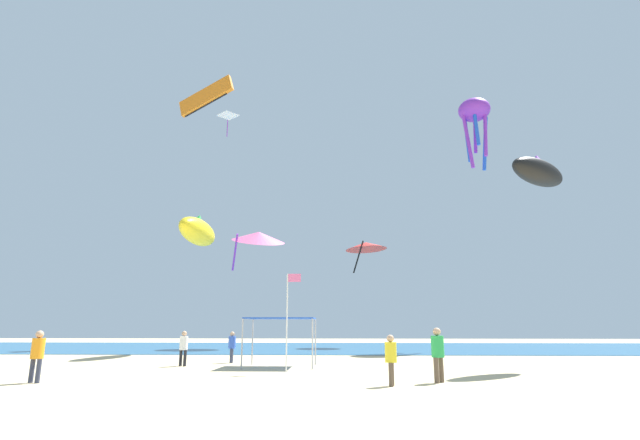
{
  "coord_description": "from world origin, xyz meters",
  "views": [
    {
      "loc": [
        0.13,
        -17.26,
        1.88
      ],
      "look_at": [
        -1.22,
        15.82,
        9.37
      ],
      "focal_mm": 26.32,
      "sensor_mm": 36.0,
      "label": 1
    }
  ],
  "objects_px": {
    "person_central": "(38,352)",
    "kite_delta_pink": "(258,237)",
    "canopy_tent": "(281,320)",
    "person_near_tent": "(184,345)",
    "kite_inflatable_yellow": "(198,232)",
    "kite_delta_red": "(366,246)",
    "kite_parafoil_orange": "(206,97)",
    "person_rightmost": "(391,356)",
    "banner_flag": "(288,313)",
    "person_far_shore": "(232,344)",
    "person_leftmost": "(438,350)",
    "kite_inflatable_black": "(538,172)",
    "kite_octopus_purple": "(474,114)",
    "kite_diamond_white": "(228,117)"
  },
  "relations": [
    {
      "from": "kite_diamond_white",
      "to": "kite_inflatable_yellow",
      "type": "xyz_separation_m",
      "value": [
        1.48,
        -12.76,
        -14.93
      ]
    },
    {
      "from": "kite_inflatable_yellow",
      "to": "kite_delta_red",
      "type": "bearing_deg",
      "value": -47.23
    },
    {
      "from": "person_central",
      "to": "kite_inflatable_black",
      "type": "xyz_separation_m",
      "value": [
        20.4,
        6.7,
        8.43
      ]
    },
    {
      "from": "canopy_tent",
      "to": "person_leftmost",
      "type": "xyz_separation_m",
      "value": [
        6.16,
        -6.06,
        -1.07
      ]
    },
    {
      "from": "person_leftmost",
      "to": "person_far_shore",
      "type": "distance_m",
      "value": 12.27
    },
    {
      "from": "person_rightmost",
      "to": "kite_inflatable_black",
      "type": "bearing_deg",
      "value": -37.57
    },
    {
      "from": "person_near_tent",
      "to": "banner_flag",
      "type": "xyz_separation_m",
      "value": [
        5.36,
        -2.83,
        1.47
      ]
    },
    {
      "from": "person_leftmost",
      "to": "kite_inflatable_black",
      "type": "distance_m",
      "value": 12.34
    },
    {
      "from": "kite_inflatable_black",
      "to": "kite_delta_red",
      "type": "distance_m",
      "value": 22.16
    },
    {
      "from": "kite_delta_red",
      "to": "kite_inflatable_yellow",
      "type": "distance_m",
      "value": 16.95
    },
    {
      "from": "person_near_tent",
      "to": "kite_diamond_white",
      "type": "relative_size",
      "value": 0.66
    },
    {
      "from": "kite_parafoil_orange",
      "to": "kite_inflatable_yellow",
      "type": "relative_size",
      "value": 0.9
    },
    {
      "from": "person_leftmost",
      "to": "kite_octopus_purple",
      "type": "distance_m",
      "value": 32.27
    },
    {
      "from": "canopy_tent",
      "to": "banner_flag",
      "type": "height_order",
      "value": "banner_flag"
    },
    {
      "from": "person_near_tent",
      "to": "kite_inflatable_yellow",
      "type": "height_order",
      "value": "kite_inflatable_yellow"
    },
    {
      "from": "canopy_tent",
      "to": "person_far_shore",
      "type": "height_order",
      "value": "canopy_tent"
    },
    {
      "from": "person_far_shore",
      "to": "kite_delta_pink",
      "type": "bearing_deg",
      "value": -178.81
    },
    {
      "from": "canopy_tent",
      "to": "kite_diamond_white",
      "type": "height_order",
      "value": "kite_diamond_white"
    },
    {
      "from": "person_near_tent",
      "to": "kite_octopus_purple",
      "type": "relative_size",
      "value": 0.24
    },
    {
      "from": "kite_parafoil_orange",
      "to": "person_rightmost",
      "type": "bearing_deg",
      "value": 137.99
    },
    {
      "from": "canopy_tent",
      "to": "person_leftmost",
      "type": "relative_size",
      "value": 1.78
    },
    {
      "from": "person_rightmost",
      "to": "banner_flag",
      "type": "bearing_deg",
      "value": 53.5
    },
    {
      "from": "person_central",
      "to": "canopy_tent",
      "type": "bearing_deg",
      "value": -120.06
    },
    {
      "from": "person_central",
      "to": "kite_delta_pink",
      "type": "distance_m",
      "value": 26.91
    },
    {
      "from": "person_central",
      "to": "person_far_shore",
      "type": "distance_m",
      "value": 10.1
    },
    {
      "from": "person_rightmost",
      "to": "kite_delta_red",
      "type": "relative_size",
      "value": 0.3
    },
    {
      "from": "person_near_tent",
      "to": "person_central",
      "type": "relative_size",
      "value": 0.95
    },
    {
      "from": "kite_parafoil_orange",
      "to": "kite_delta_pink",
      "type": "xyz_separation_m",
      "value": [
        4.72,
        2.73,
        -12.51
      ]
    },
    {
      "from": "kite_inflatable_black",
      "to": "canopy_tent",
      "type": "bearing_deg",
      "value": -40.52
    },
    {
      "from": "person_central",
      "to": "kite_delta_pink",
      "type": "xyz_separation_m",
      "value": [
        3.05,
        25.26,
        8.76
      ]
    },
    {
      "from": "kite_inflatable_black",
      "to": "kite_delta_pink",
      "type": "height_order",
      "value": "kite_delta_pink"
    },
    {
      "from": "banner_flag",
      "to": "kite_diamond_white",
      "type": "height_order",
      "value": "kite_diamond_white"
    },
    {
      "from": "banner_flag",
      "to": "canopy_tent",
      "type": "bearing_deg",
      "value": 103.51
    },
    {
      "from": "person_central",
      "to": "person_rightmost",
      "type": "xyz_separation_m",
      "value": [
        11.98,
        -0.35,
        -0.07
      ]
    },
    {
      "from": "person_central",
      "to": "banner_flag",
      "type": "relative_size",
      "value": 0.42
    },
    {
      "from": "canopy_tent",
      "to": "kite_inflatable_yellow",
      "type": "bearing_deg",
      "value": 127.14
    },
    {
      "from": "banner_flag",
      "to": "kite_delta_red",
      "type": "xyz_separation_m",
      "value": [
        4.72,
        23.51,
        6.8
      ]
    },
    {
      "from": "canopy_tent",
      "to": "kite_octopus_purple",
      "type": "bearing_deg",
      "value": 48.81
    },
    {
      "from": "person_far_shore",
      "to": "kite_delta_red",
      "type": "relative_size",
      "value": 0.3
    },
    {
      "from": "kite_octopus_purple",
      "to": "kite_delta_pink",
      "type": "bearing_deg",
      "value": 99.44
    },
    {
      "from": "kite_delta_red",
      "to": "kite_octopus_purple",
      "type": "relative_size",
      "value": 0.78
    },
    {
      "from": "canopy_tent",
      "to": "person_near_tent",
      "type": "height_order",
      "value": "canopy_tent"
    },
    {
      "from": "person_rightmost",
      "to": "kite_diamond_white",
      "type": "xyz_separation_m",
      "value": [
        -13.21,
        29.39,
        22.44
      ]
    },
    {
      "from": "kite_parafoil_orange",
      "to": "person_leftmost",
      "type": "bearing_deg",
      "value": 142.19
    },
    {
      "from": "canopy_tent",
      "to": "person_near_tent",
      "type": "bearing_deg",
      "value": 177.63
    },
    {
      "from": "person_leftmost",
      "to": "person_central",
      "type": "bearing_deg",
      "value": -45.46
    },
    {
      "from": "person_central",
      "to": "kite_inflatable_yellow",
      "type": "distance_m",
      "value": 17.9
    },
    {
      "from": "person_near_tent",
      "to": "kite_inflatable_black",
      "type": "xyz_separation_m",
      "value": [
        17.6,
        -0.16,
        8.48
      ]
    },
    {
      "from": "person_central",
      "to": "person_far_shore",
      "type": "xyz_separation_m",
      "value": [
        4.69,
        8.95,
        -0.08
      ]
    },
    {
      "from": "kite_octopus_purple",
      "to": "kite_parafoil_orange",
      "type": "xyz_separation_m",
      "value": [
        -24.6,
        -1.74,
        1.31
      ]
    }
  ]
}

